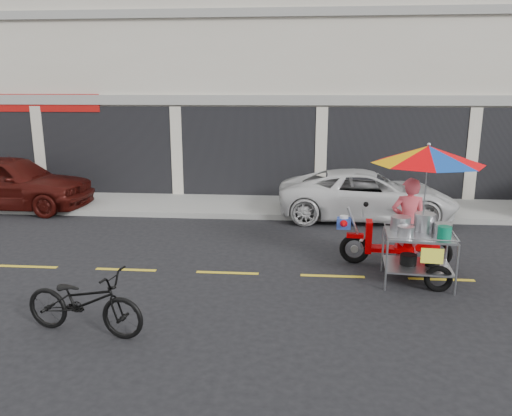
# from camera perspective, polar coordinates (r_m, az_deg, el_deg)

# --- Properties ---
(ground) EXTENTS (90.00, 90.00, 0.00)m
(ground) POSITION_cam_1_polar(r_m,az_deg,el_deg) (9.60, 8.73, -7.71)
(ground) COLOR black
(sidewalk) EXTENTS (45.00, 3.00, 0.15)m
(sidewalk) POSITION_cam_1_polar(r_m,az_deg,el_deg) (14.83, 7.41, 0.27)
(sidewalk) COLOR gray
(sidewalk) RESTS_ON ground
(shophouse_block) EXTENTS (36.00, 8.11, 10.40)m
(shophouse_block) POSITION_cam_1_polar(r_m,az_deg,el_deg) (19.84, 15.62, 15.33)
(shophouse_block) COLOR beige
(shophouse_block) RESTS_ON ground
(centerline) EXTENTS (42.00, 0.10, 0.01)m
(centerline) POSITION_cam_1_polar(r_m,az_deg,el_deg) (9.60, 8.73, -7.69)
(centerline) COLOR gold
(centerline) RESTS_ON ground
(maroon_sedan) EXTENTS (4.79, 2.03, 1.61)m
(maroon_sedan) POSITION_cam_1_polar(r_m,az_deg,el_deg) (16.10, -26.47, 2.66)
(maroon_sedan) COLOR #3C0D09
(maroon_sedan) RESTS_ON ground
(white_pickup) EXTENTS (4.76, 2.28, 1.31)m
(white_pickup) POSITION_cam_1_polar(r_m,az_deg,el_deg) (13.77, 12.53, 1.49)
(white_pickup) COLOR silver
(white_pickup) RESTS_ON ground
(near_bicycle) EXTENTS (1.94, 0.97, 0.97)m
(near_bicycle) POSITION_cam_1_polar(r_m,az_deg,el_deg) (7.65, -19.05, -10.07)
(near_bicycle) COLOR black
(near_bicycle) RESTS_ON ground
(food_vendor_rig) EXTENTS (2.52, 2.19, 2.55)m
(food_vendor_rig) POSITION_cam_1_polar(r_m,az_deg,el_deg) (9.55, 18.03, 1.65)
(food_vendor_rig) COLOR black
(food_vendor_rig) RESTS_ON ground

